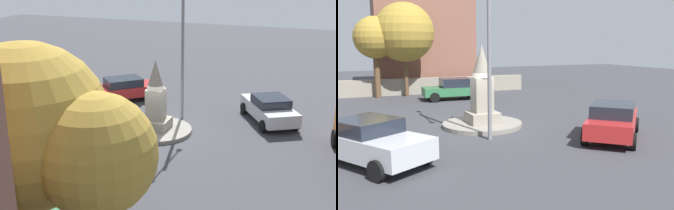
# 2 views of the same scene
# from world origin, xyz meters

# --- Properties ---
(ground_plane) EXTENTS (80.00, 80.00, 0.00)m
(ground_plane) POSITION_xyz_m (0.00, 0.00, 0.00)
(ground_plane) COLOR #38383D
(traffic_island) EXTENTS (3.69, 3.69, 0.19)m
(traffic_island) POSITION_xyz_m (0.00, 0.00, 0.09)
(traffic_island) COLOR gray
(traffic_island) RESTS_ON ground
(monument) EXTENTS (1.36, 1.36, 3.59)m
(monument) POSITION_xyz_m (0.00, 0.00, 1.79)
(monument) COLOR gray
(monument) RESTS_ON traffic_island
(streetlamp) EXTENTS (3.57, 0.28, 8.26)m
(streetlamp) POSITION_xyz_m (-2.37, 0.59, 4.94)
(streetlamp) COLOR slate
(streetlamp) RESTS_ON ground
(car_silver_far_side) EXTENTS (4.56, 3.73, 1.47)m
(car_silver_far_side) POSITION_xyz_m (-3.58, 5.20, 0.76)
(car_silver_far_side) COLOR #B7BABF
(car_silver_far_side) RESTS_ON ground
(car_red_parked_right) EXTENTS (4.22, 4.26, 1.44)m
(car_red_parked_right) POSITION_xyz_m (-4.24, -4.02, 0.76)
(car_red_parked_right) COLOR #B22323
(car_red_parked_right) RESTS_ON ground
(car_green_passing) EXTENTS (2.25, 4.17, 1.47)m
(car_green_passing) POSITION_xyz_m (8.75, -1.27, 0.76)
(car_green_passing) COLOR #2D6B42
(car_green_passing) RESTS_ON ground
(stone_boundary_wall) EXTENTS (1.57, 14.61, 1.20)m
(stone_boundary_wall) POSITION_xyz_m (12.53, -0.75, 0.60)
(stone_boundary_wall) COLOR gray
(stone_boundary_wall) RESTS_ON ground
(corner_building) EXTENTS (9.39, 8.49, 9.46)m
(corner_building) POSITION_xyz_m (18.48, -1.10, 4.73)
(corner_building) COLOR brown
(corner_building) RESTS_ON ground
(tree_near_wall) EXTENTS (2.94, 2.94, 5.70)m
(tree_near_wall) POSITION_xyz_m (11.77, 3.39, 4.18)
(tree_near_wall) COLOR brown
(tree_near_wall) RESTS_ON ground
(tree_mid_cluster) EXTENTS (4.23, 4.23, 6.71)m
(tree_mid_cluster) POSITION_xyz_m (11.65, 1.41, 4.59)
(tree_mid_cluster) COLOR brown
(tree_mid_cluster) RESTS_ON ground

